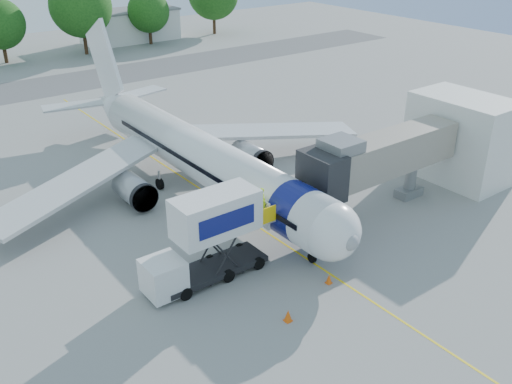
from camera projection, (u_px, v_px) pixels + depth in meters
ground at (228, 207)px, 43.45m from camera, size 160.00×160.00×0.00m
guidance_line at (228, 207)px, 43.44m from camera, size 0.15×70.00×0.01m
taxiway_strip at (44, 87)px, 73.56m from camera, size 120.00×10.00×0.01m
aircraft at (198, 155)px, 45.10m from camera, size 34.17×37.73×11.35m
jet_bridge at (374, 159)px, 40.83m from camera, size 13.90×3.20×6.60m
terminal_stub at (461, 138)px, 46.87m from camera, size 5.00×8.00×7.00m
catering_hiloader at (207, 239)px, 33.83m from camera, size 8.51×2.44×5.50m
ground_tug at (434, 291)px, 32.69m from camera, size 3.45×2.42×1.25m
safety_cone_a at (329, 279)px, 34.43m from camera, size 0.39×0.39×0.63m
safety_cone_b at (288, 316)px, 31.21m from camera, size 0.46×0.46×0.73m
outbuilding_right at (130, 25)px, 98.61m from camera, size 16.40×7.40×5.30m
tree_e at (81, 6)px, 87.20m from camera, size 9.51×9.51×12.12m
tree_f at (148, 11)px, 95.08m from camera, size 6.95×6.95×8.87m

